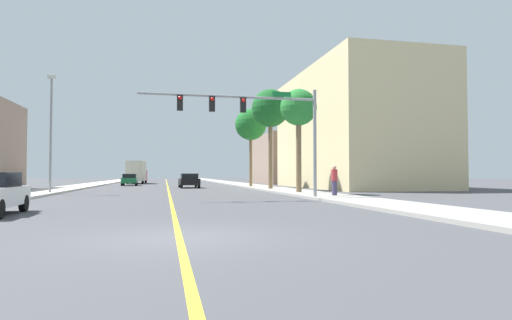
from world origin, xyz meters
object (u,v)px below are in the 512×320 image
Objects in this scene: street_lamp at (51,128)px; pedestrian at (334,180)px; car_black at (189,181)px; delivery_truck at (137,172)px; traffic_signal_mast at (257,116)px; palm_far at (251,125)px; palm_near at (299,109)px; car_green at (130,180)px; palm_mid at (270,109)px.

street_lamp is 20.18m from pedestrian.
delivery_truck is at bearing 105.93° from car_black.
palm_far is at bearing 79.53° from traffic_signal_mast.
delivery_truck is (-12.97, 21.09, -4.91)m from palm_far.
palm_near is 1.74× the size of car_black.
car_black is 21.63m from delivery_truck.
pedestrian is (1.18, -19.78, -5.59)m from palm_far.
pedestrian is (14.33, -30.19, 0.31)m from car_green.
car_black is at bearing -70.57° from delivery_truck.
car_green is at bearing 106.68° from traffic_signal_mast.
pedestrian is at bearing -24.58° from street_lamp.
car_black is at bearing 175.62° from palm_far.
car_green is at bearing 122.42° from car_black.
palm_far is at bearing 91.90° from palm_near.
street_lamp is at bearing 168.96° from palm_near.
street_lamp is 17.79m from palm_mid.
delivery_truck is (3.89, 32.62, -2.99)m from street_lamp.
car_green is 0.49× the size of delivery_truck.
palm_far is (-0.49, 14.91, 0.55)m from palm_near.
palm_near is 0.90× the size of palm_far.
palm_mid is (17.14, 4.07, 2.48)m from street_lamp.
car_green is at bearing 141.64° from palm_far.
traffic_signal_mast is at bearing -84.60° from car_black.
palm_mid reaches higher than car_green.
palm_far is 20.59m from pedestrian.
palm_mid is 12.26m from car_black.
palm_mid is 1.07× the size of palm_far.
palm_near is at bearing 53.34° from traffic_signal_mast.
palm_mid is 2.19× the size of car_green.
palm_near is 7.54m from palm_mid.
palm_mid is at bearing -63.25° from delivery_truck.
street_lamp reaches higher than car_green.
traffic_signal_mast is 1.36× the size of palm_near.
street_lamp is 2.06× the size of car_green.
street_lamp is at bearing -166.65° from palm_mid.
delivery_truck is (-6.53, 20.60, 0.99)m from car_black.
palm_mid reaches higher than traffic_signal_mast.
street_lamp is at bearing -100.70° from car_green.
traffic_signal_mast is 5.56× the size of pedestrian.
pedestrian is (0.68, -4.87, -5.04)m from palm_near.
car_black is (-2.62, 21.21, -3.95)m from traffic_signal_mast.
pedestrian is (14.15, -40.87, -0.69)m from delivery_truck.
car_green is (-13.65, 25.32, -5.35)m from palm_near.
palm_far is at bearing -6.03° from car_black.
traffic_signal_mast is at bearing -74.41° from car_green.
palm_mid is 7.48m from palm_far.
palm_far is at bearing 92.14° from palm_mid.
street_lamp reaches higher than palm_near.
traffic_signal_mast is 32.73m from car_green.
palm_mid reaches higher than pedestrian.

